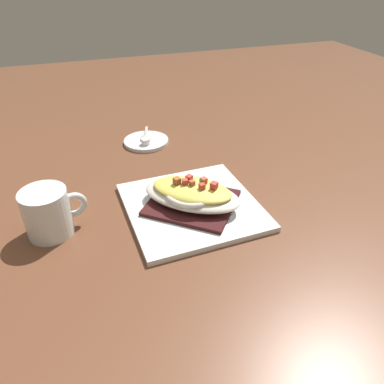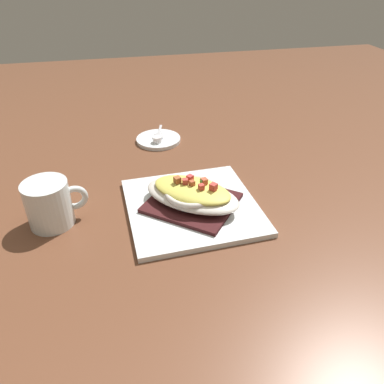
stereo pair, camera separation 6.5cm
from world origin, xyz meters
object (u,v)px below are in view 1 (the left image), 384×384
at_px(gratin_dish, 192,193).
at_px(creamer_saucer, 146,141).
at_px(creamer_cup_0, 146,141).
at_px(spoon, 146,137).
at_px(square_plate, 192,206).
at_px(coffee_mug, 49,215).

xyz_separation_m(gratin_dish, creamer_saucer, (-0.33, -0.02, -0.03)).
bearing_deg(creamer_cup_0, creamer_saucer, 165.73).
xyz_separation_m(spoon, creamer_cup_0, (0.03, -0.01, 0.00)).
bearing_deg(spoon, square_plate, 3.46).
height_order(square_plate, coffee_mug, coffee_mug).
bearing_deg(coffee_mug, creamer_cup_0, 139.79).
bearing_deg(square_plate, creamer_saucer, -176.34).
height_order(creamer_saucer, spoon, spoon).
distance_m(square_plate, creamer_saucer, 0.33).
bearing_deg(creamer_saucer, spoon, 165.73).
bearing_deg(spoon, gratin_dish, 3.47).
relative_size(square_plate, spoon, 2.69).
bearing_deg(gratin_dish, square_plate, -84.91).
relative_size(gratin_dish, coffee_mug, 1.91).
xyz_separation_m(creamer_saucer, spoon, (-0.00, 0.00, 0.01)).
bearing_deg(coffee_mug, gratin_dish, 87.06).
bearing_deg(coffee_mug, spoon, 141.71).
xyz_separation_m(creamer_saucer, creamer_cup_0, (0.03, -0.01, 0.01)).
relative_size(square_plate, gratin_dish, 1.17).
xyz_separation_m(square_plate, spoon, (-0.34, -0.02, 0.01)).
xyz_separation_m(coffee_mug, creamer_cup_0, (-0.29, 0.25, -0.02)).
distance_m(gratin_dish, creamer_saucer, 0.33).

